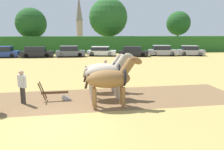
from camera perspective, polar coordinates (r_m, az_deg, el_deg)
name	(u,v)px	position (r m, az deg, el deg)	size (l,w,h in m)	color
ground_plane	(55,127)	(8.95, -14.54, -12.92)	(240.00, 240.00, 0.00)	#A88E4C
plowed_furrow_strip	(45,101)	(12.16, -17.22, -6.53)	(21.45, 4.15, 0.01)	brown
hedgerow	(82,45)	(38.61, -7.76, 7.89)	(60.74, 1.78, 2.82)	#286023
tree_left	(31,23)	(42.79, -20.37, 12.53)	(5.46, 5.46, 7.82)	#423323
tree_center_left	(108,17)	(43.25, -0.98, 14.81)	(7.35, 7.35, 9.97)	#423323
tree_center	(178,23)	(46.45, 16.95, 12.78)	(4.69, 4.69, 7.60)	#423323
church_spire	(79,18)	(81.53, -8.56, 14.59)	(2.51, 2.51, 16.30)	gray
draft_horse_lead_left	(111,79)	(10.44, -0.27, -0.95)	(2.86, 1.06, 2.52)	brown
draft_horse_lead_right	(107,73)	(11.80, -1.37, 0.57)	(2.86, 1.16, 2.55)	#B2A38E
draft_horse_trail_left	(104,70)	(13.19, -2.23, 1.34)	(2.79, 0.98, 2.37)	#B2A38E
plow	(58,95)	(11.99, -14.05, -5.03)	(1.65, 0.49, 1.13)	#4C331E
farmer_at_plow	(22,84)	(11.84, -22.45, -2.28)	(0.50, 0.52, 1.73)	#38332D
farmer_beside_team	(105,70)	(14.83, -1.74, 1.24)	(0.32, 0.68, 1.76)	#28334C
parked_car_far_left	(4,52)	(34.88, -26.37, 5.38)	(4.12, 1.79, 1.57)	navy
parked_car_left	(37,52)	(33.18, -19.04, 5.66)	(4.56, 1.95, 1.51)	black
parked_car_center_left	(70,52)	(32.57, -10.90, 6.03)	(4.31, 2.13, 1.59)	#565B66
parked_car_center	(101,51)	(33.20, -2.80, 6.20)	(4.58, 2.52, 1.41)	silver
parked_car_center_right	(133,52)	(32.79, 5.53, 6.11)	(4.60, 2.63, 1.45)	black
parked_car_right	(162,51)	(34.40, 12.96, 6.21)	(4.34, 2.27, 1.57)	#9E9EA8
parked_car_far_right	(190,51)	(35.78, 19.78, 5.98)	(4.13, 2.44, 1.52)	#9E9EA8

